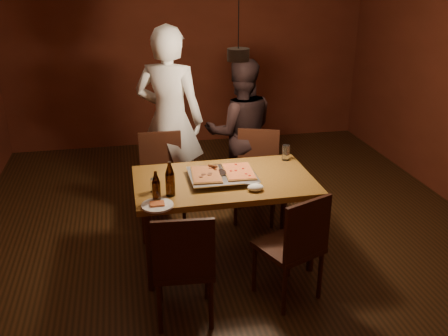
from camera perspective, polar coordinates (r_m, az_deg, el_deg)
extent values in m
plane|color=#381F0F|center=(4.72, 1.40, -8.65)|extent=(6.00, 6.00, 0.00)
plane|color=maroon|center=(7.08, -4.13, 13.87)|extent=(5.00, 0.00, 5.00)
cube|color=olive|center=(4.20, 0.00, -1.58)|extent=(1.50, 0.90, 0.05)
cylinder|color=#38190F|center=(3.98, -8.51, -9.42)|extent=(0.06, 0.06, 0.70)
cylinder|color=#38190F|center=(4.23, 10.03, -7.44)|extent=(0.06, 0.06, 0.70)
cylinder|color=#38190F|center=(4.63, -9.12, -4.68)|extent=(0.06, 0.06, 0.70)
cylinder|color=#38190F|center=(4.85, 6.89, -3.25)|extent=(0.06, 0.06, 0.70)
cube|color=#38190F|center=(4.95, -6.98, -1.69)|extent=(0.42, 0.42, 0.04)
cube|color=#38190F|center=(5.03, -7.28, 1.67)|extent=(0.42, 0.03, 0.45)
cube|color=#38190F|center=(5.00, 3.67, -1.31)|extent=(0.54, 0.54, 0.04)
cube|color=#38190F|center=(5.08, 3.93, 2.01)|extent=(0.40, 0.17, 0.45)
cube|color=#38190F|center=(3.64, -4.66, -11.01)|extent=(0.45, 0.45, 0.04)
cube|color=#38190F|center=(3.35, -4.64, -9.34)|extent=(0.42, 0.07, 0.45)
cube|color=#38190F|center=(3.87, 7.35, -8.93)|extent=(0.55, 0.55, 0.04)
cube|color=#38190F|center=(3.63, 9.52, -6.92)|extent=(0.40, 0.19, 0.45)
cube|color=silver|center=(4.18, -0.20, -1.00)|extent=(0.58, 0.49, 0.05)
cube|color=maroon|center=(4.14, -2.05, -0.71)|extent=(0.26, 0.39, 0.02)
cube|color=gold|center=(4.20, 1.70, -0.37)|extent=(0.26, 0.39, 0.02)
cylinder|color=black|center=(3.81, -7.73, -2.70)|extent=(0.06, 0.06, 0.15)
cone|color=black|center=(3.77, -7.82, -1.04)|extent=(0.06, 0.06, 0.09)
cylinder|color=black|center=(3.89, -6.16, -1.92)|extent=(0.07, 0.07, 0.18)
cone|color=black|center=(3.83, -6.25, -0.01)|extent=(0.07, 0.07, 0.10)
cylinder|color=silver|center=(3.98, -7.90, -1.97)|extent=(0.07, 0.07, 0.11)
cylinder|color=silver|center=(4.61, 7.08, 1.75)|extent=(0.07, 0.07, 0.14)
cylinder|color=white|center=(3.76, -7.63, -4.25)|extent=(0.24, 0.24, 0.02)
cube|color=gold|center=(3.75, -7.64, -4.06)|extent=(0.11, 0.09, 0.01)
ellipsoid|color=white|center=(3.98, 3.62, -2.23)|extent=(0.13, 0.10, 0.05)
imported|color=white|center=(5.12, -6.21, 5.45)|extent=(0.82, 0.69, 1.91)
imported|color=black|center=(5.29, 1.89, 4.11)|extent=(0.80, 0.64, 1.56)
cylinder|color=black|center=(4.11, 1.64, 12.81)|extent=(0.18, 0.18, 0.10)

